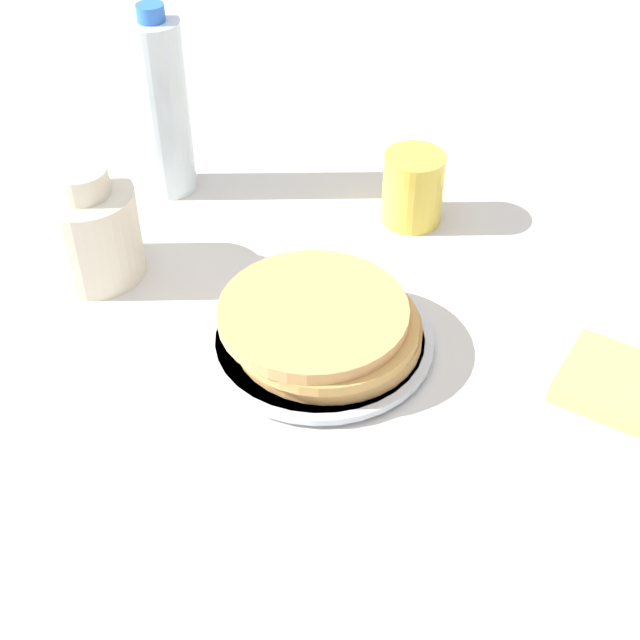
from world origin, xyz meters
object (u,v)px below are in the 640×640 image
object	(u,v)px
plate	(320,340)
water_bottle_near	(163,108)
pancake_stack	(322,324)
cream_jug	(91,230)
juice_glass	(413,188)

from	to	relation	value
plate	water_bottle_near	distance (m)	0.35
plate	water_bottle_near	size ratio (longest dim) A/B	0.98
plate	water_bottle_near	world-z (taller)	water_bottle_near
pancake_stack	water_bottle_near	distance (m)	0.35
pancake_stack	plate	bearing A→B (deg)	163.58
water_bottle_near	cream_jug	bearing A→B (deg)	-61.06
juice_glass	water_bottle_near	distance (m)	0.30
plate	cream_jug	xyz separation A→B (m)	(-0.25, -0.10, 0.05)
pancake_stack	water_bottle_near	size ratio (longest dim) A/B	0.86
juice_glass	cream_jug	world-z (taller)	cream_jug
plate	water_bottle_near	xyz separation A→B (m)	(-0.33, 0.06, 0.10)
plate	juice_glass	world-z (taller)	juice_glass
water_bottle_near	plate	bearing A→B (deg)	-9.69
pancake_stack	cream_jug	xyz separation A→B (m)	(-0.25, -0.10, 0.02)
juice_glass	water_bottle_near	size ratio (longest dim) A/B	0.37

